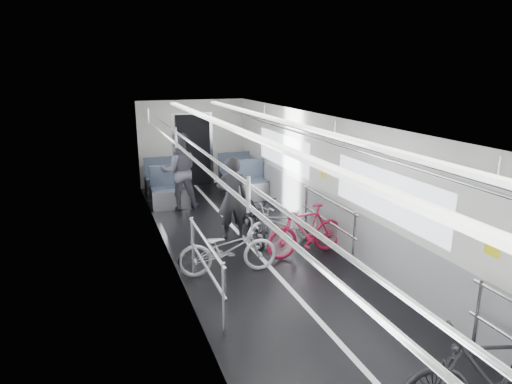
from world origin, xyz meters
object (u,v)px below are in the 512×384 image
Objects in this scene: bike_right_mid at (285,223)px; person_standing at (232,198)px; person_seated at (179,171)px; bike_left_far at (228,249)px; bike_right_far at (306,230)px; bike_right_near at (493,378)px; bike_aisle at (254,215)px.

person_standing is (-0.83, 0.64, 0.40)m from bike_right_mid.
person_seated is (-1.42, 2.99, 0.48)m from bike_right_mid.
bike_right_far is at bearing -75.72° from bike_left_far.
bike_left_far is 0.89× the size of person_seated.
person_seated is (-1.57, 3.59, 0.44)m from bike_right_far.
bike_right_far is (0.15, 4.23, -0.05)m from bike_right_near.
person_seated is at bearing -162.96° from bike_right_far.
person_seated is (-0.59, 2.35, 0.09)m from person_standing.
bike_aisle reaches higher than bike_right_mid.
bike_right_far is at bearing -165.20° from bike_right_near.
bike_right_near is 0.97× the size of bike_aisle.
bike_right_near is at bearing -10.28° from bike_right_mid.
bike_right_mid is at bearing 148.80° from person_standing.
bike_right_near reaches higher than bike_right_far.
bike_aisle is (0.94, 1.39, 0.04)m from bike_left_far.
bike_right_far is 1.62m from person_standing.
person_standing is at bearing -14.59° from bike_left_far.
bike_right_mid is at bearing -163.21° from bike_right_near.
bike_left_far is 1.04× the size of bike_right_far.
bike_right_near is 4.24m from bike_right_far.
bike_right_mid is 1.12m from person_standing.
person_standing reaches higher than bike_left_far.
bike_aisle is 0.99× the size of person_seated.
person_standing reaches higher than bike_aisle.
bike_right_far is at bearing 3.54° from bike_right_mid.
bike_right_mid is 0.89× the size of person_seated.
bike_left_far is 4.21m from bike_right_near.
bike_aisle is (-0.42, 5.38, -0.05)m from bike_right_near.
bike_right_near is 1.05× the size of person_standing.
bike_right_mid is 0.98× the size of person_standing.
bike_right_far is 0.87× the size of bike_aisle.
bike_right_mid is 0.62m from bike_right_far.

